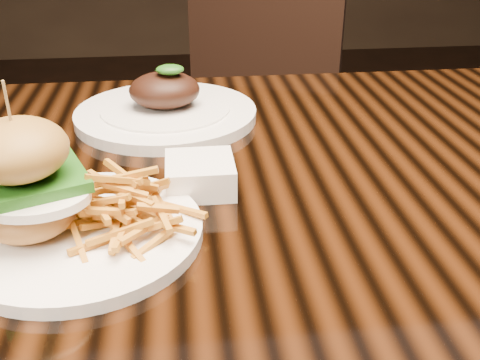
{
  "coord_description": "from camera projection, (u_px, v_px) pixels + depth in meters",
  "views": [
    {
      "loc": [
        -0.07,
        -0.66,
        1.09
      ],
      "look_at": [
        -0.01,
        -0.13,
        0.81
      ],
      "focal_mm": 42.0,
      "sensor_mm": 36.0,
      "label": 1
    }
  ],
  "objects": [
    {
      "name": "far_dish",
      "position": [
        166.0,
        109.0,
        0.93
      ],
      "size": [
        0.3,
        0.3,
        0.1
      ],
      "rotation": [
        0.0,
        0.0,
        -0.37
      ],
      "color": "white",
      "rests_on": "dining_table"
    },
    {
      "name": "dining_table",
      "position": [
        233.0,
        225.0,
        0.79
      ],
      "size": [
        1.6,
        0.9,
        0.75
      ],
      "color": "black",
      "rests_on": "ground"
    },
    {
      "name": "burger_plate",
      "position": [
        71.0,
        202.0,
        0.59
      ],
      "size": [
        0.27,
        0.27,
        0.18
      ],
      "rotation": [
        0.0,
        0.0,
        0.17
      ],
      "color": "white",
      "rests_on": "dining_table"
    },
    {
      "name": "ramekin",
      "position": [
        200.0,
        175.0,
        0.71
      ],
      "size": [
        0.11,
        0.11,
        0.04
      ],
      "primitive_type": "cube",
      "rotation": [
        0.0,
        0.0,
        -0.4
      ],
      "color": "white",
      "rests_on": "dining_table"
    },
    {
      "name": "chair_far",
      "position": [
        254.0,
        102.0,
        1.64
      ],
      "size": [
        0.6,
        0.6,
        0.95
      ],
      "rotation": [
        0.0,
        0.0,
        -0.39
      ],
      "color": "black",
      "rests_on": "ground"
    }
  ]
}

